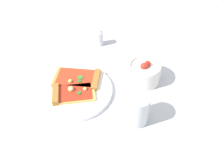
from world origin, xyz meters
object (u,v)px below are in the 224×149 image
(pizza_slice_near, at_px, (70,93))
(pizza_slice_far, at_px, (79,78))
(plate, at_px, (74,90))
(soda_glass, at_px, (137,110))
(salad_bowl, at_px, (144,72))
(pepper_shaker, at_px, (98,37))

(pizza_slice_near, bearing_deg, pizza_slice_far, -1.98)
(plate, xyz_separation_m, soda_glass, (-0.06, -0.23, 0.04))
(salad_bowl, xyz_separation_m, soda_glass, (-0.18, -0.01, 0.01))
(soda_glass, bearing_deg, salad_bowl, 3.41)
(plate, height_order, soda_glass, soda_glass)
(soda_glass, bearing_deg, pizza_slice_far, 65.08)
(salad_bowl, bearing_deg, pepper_shaker, 53.87)
(plate, bearing_deg, soda_glass, -104.23)
(pizza_slice_near, height_order, pizza_slice_far, pizza_slice_near)
(pizza_slice_near, xyz_separation_m, pepper_shaker, (0.31, 0.01, 0.02))
(plate, distance_m, pizza_slice_far, 0.05)
(pizza_slice_near, relative_size, pizza_slice_far, 0.92)
(plate, bearing_deg, pizza_slice_near, 179.52)
(pizza_slice_near, relative_size, salad_bowl, 1.40)
(plate, xyz_separation_m, salad_bowl, (0.12, -0.22, 0.03))
(pizza_slice_far, bearing_deg, soda_glass, -114.92)
(pizza_slice_near, bearing_deg, salad_bowl, -55.42)
(plate, relative_size, pepper_shaker, 3.64)
(pizza_slice_near, bearing_deg, soda_glass, -97.30)
(pizza_slice_far, relative_size, soda_glass, 1.72)
(salad_bowl, bearing_deg, soda_glass, -176.59)
(plate, relative_size, pizza_slice_near, 1.67)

